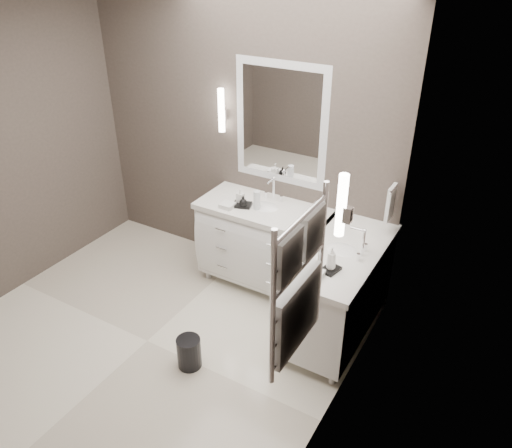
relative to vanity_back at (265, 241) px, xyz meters
The scene contains 18 objects.
floor 1.39m from the vanity_back, 110.17° to the right, with size 3.20×3.00×0.01m, color white.
wall_back 1.01m from the vanity_back, 148.11° to the left, with size 3.20×0.01×2.70m, color #49403A.
wall_right 1.89m from the vanity_back, 46.69° to the right, with size 0.01×3.00×2.70m, color #49403A.
vanity_back is the anchor object (origin of this frame).
vanity_right 0.93m from the vanity_back, 20.38° to the right, with size 0.59×1.24×0.97m.
mirror_back 1.10m from the vanity_back, 90.00° to the left, with size 0.90×0.02×1.10m.
mirror_right 1.62m from the vanity_back, 20.48° to the right, with size 0.02×0.90×1.10m.
sconce_back 1.27m from the vanity_back, 160.98° to the left, with size 0.06×0.06×0.40m.
sconce_right 1.84m from the vanity_back, 43.07° to the right, with size 0.06×0.06×0.40m.
towel_bar_corner 1.26m from the vanity_back, ahead, with size 0.03×0.22×0.30m.
towel_ladder 2.16m from the vanity_back, 55.90° to the right, with size 0.06×0.58×0.90m.
waste_bin 1.31m from the vanity_back, 88.61° to the right, with size 0.19×0.19×0.27m, color black.
amenity_tray_back 0.43m from the vanity_back, 153.62° to the right, with size 0.16×0.12×0.02m, color black.
amenity_tray_right 1.17m from the vanity_back, 35.00° to the right, with size 0.11×0.14×0.02m, color black.
water_bottle 0.46m from the vanity_back, 119.37° to the right, with size 0.06×0.06×0.18m, color silver.
soap_bottle_a 0.51m from the vanity_back, 161.46° to the right, with size 0.06×0.06×0.13m, color white.
soap_bottle_b 0.48m from the vanity_back, 141.99° to the right, with size 0.07×0.07×0.09m, color black.
soap_bottle_c 1.21m from the vanity_back, 35.00° to the right, with size 0.07×0.07×0.18m, color white.
Camera 1 is at (2.40, -2.28, 2.96)m, focal length 35.00 mm.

